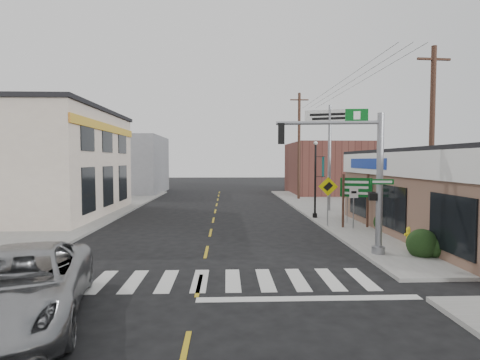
{
  "coord_description": "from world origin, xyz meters",
  "views": [
    {
      "loc": [
        0.81,
        -10.87,
        3.67
      ],
      "look_at": [
        1.42,
        5.73,
        2.8
      ],
      "focal_mm": 28.0,
      "sensor_mm": 36.0,
      "label": 1
    }
  ],
  "objects_px": {
    "bare_tree": "(462,163)",
    "utility_pole_far": "(299,145)",
    "lamp_post": "(316,173)",
    "utility_pole_near": "(432,144)",
    "traffic_signal_pole": "(363,168)",
    "guide_sign": "(356,193)",
    "fire_hydrant": "(409,235)",
    "suv": "(19,287)",
    "dance_center_sign": "(330,132)"
  },
  "relations": [
    {
      "from": "bare_tree",
      "to": "utility_pole_far",
      "type": "relative_size",
      "value": 0.45
    },
    {
      "from": "lamp_post",
      "to": "utility_pole_near",
      "type": "height_order",
      "value": "utility_pole_near"
    },
    {
      "from": "traffic_signal_pole",
      "to": "bare_tree",
      "type": "height_order",
      "value": "traffic_signal_pole"
    },
    {
      "from": "guide_sign",
      "to": "fire_hydrant",
      "type": "relative_size",
      "value": 3.78
    },
    {
      "from": "traffic_signal_pole",
      "to": "fire_hydrant",
      "type": "height_order",
      "value": "traffic_signal_pole"
    },
    {
      "from": "lamp_post",
      "to": "utility_pole_near",
      "type": "relative_size",
      "value": 0.58
    },
    {
      "from": "utility_pole_far",
      "to": "guide_sign",
      "type": "bearing_deg",
      "value": -88.79
    },
    {
      "from": "suv",
      "to": "fire_hydrant",
      "type": "relative_size",
      "value": 7.94
    },
    {
      "from": "fire_hydrant",
      "to": "utility_pole_far",
      "type": "relative_size",
      "value": 0.08
    },
    {
      "from": "traffic_signal_pole",
      "to": "fire_hydrant",
      "type": "relative_size",
      "value": 7.32
    },
    {
      "from": "bare_tree",
      "to": "guide_sign",
      "type": "bearing_deg",
      "value": 121.21
    },
    {
      "from": "utility_pole_far",
      "to": "dance_center_sign",
      "type": "bearing_deg",
      "value": -85.13
    },
    {
      "from": "traffic_signal_pole",
      "to": "dance_center_sign",
      "type": "height_order",
      "value": "dance_center_sign"
    },
    {
      "from": "traffic_signal_pole",
      "to": "dance_center_sign",
      "type": "bearing_deg",
      "value": 87.0
    },
    {
      "from": "fire_hydrant",
      "to": "bare_tree",
      "type": "distance_m",
      "value": 3.61
    },
    {
      "from": "fire_hydrant",
      "to": "dance_center_sign",
      "type": "xyz_separation_m",
      "value": [
        -0.41,
        10.86,
        5.12
      ]
    },
    {
      "from": "dance_center_sign",
      "to": "utility_pole_near",
      "type": "xyz_separation_m",
      "value": [
        1.18,
        -11.03,
        -1.32
      ]
    },
    {
      "from": "bare_tree",
      "to": "utility_pole_near",
      "type": "relative_size",
      "value": 0.53
    },
    {
      "from": "lamp_post",
      "to": "bare_tree",
      "type": "height_order",
      "value": "lamp_post"
    },
    {
      "from": "dance_center_sign",
      "to": "utility_pole_far",
      "type": "bearing_deg",
      "value": 112.32
    },
    {
      "from": "guide_sign",
      "to": "fire_hydrant",
      "type": "distance_m",
      "value": 4.41
    },
    {
      "from": "utility_pole_far",
      "to": "fire_hydrant",
      "type": "bearing_deg",
      "value": -86.29
    },
    {
      "from": "fire_hydrant",
      "to": "lamp_post",
      "type": "distance_m",
      "value": 8.17
    },
    {
      "from": "traffic_signal_pole",
      "to": "utility_pole_far",
      "type": "height_order",
      "value": "utility_pole_far"
    },
    {
      "from": "fire_hydrant",
      "to": "guide_sign",
      "type": "bearing_deg",
      "value": 101.94
    },
    {
      "from": "traffic_signal_pole",
      "to": "utility_pole_far",
      "type": "relative_size",
      "value": 0.56
    },
    {
      "from": "lamp_post",
      "to": "dance_center_sign",
      "type": "distance_m",
      "value": 4.67
    },
    {
      "from": "utility_pole_near",
      "to": "suv",
      "type": "bearing_deg",
      "value": -157.05
    },
    {
      "from": "suv",
      "to": "guide_sign",
      "type": "relative_size",
      "value": 2.1
    },
    {
      "from": "suv",
      "to": "bare_tree",
      "type": "height_order",
      "value": "bare_tree"
    },
    {
      "from": "traffic_signal_pole",
      "to": "fire_hydrant",
      "type": "distance_m",
      "value": 4.11
    },
    {
      "from": "bare_tree",
      "to": "utility_pole_far",
      "type": "bearing_deg",
      "value": 98.45
    },
    {
      "from": "dance_center_sign",
      "to": "fire_hydrant",
      "type": "bearing_deg",
      "value": -69.71
    },
    {
      "from": "guide_sign",
      "to": "lamp_post",
      "type": "distance_m",
      "value": 3.79
    },
    {
      "from": "fire_hydrant",
      "to": "dance_center_sign",
      "type": "height_order",
      "value": "dance_center_sign"
    },
    {
      "from": "suv",
      "to": "utility_pole_near",
      "type": "xyz_separation_m",
      "value": [
        13.16,
        6.7,
        3.51
      ]
    },
    {
      "from": "dance_center_sign",
      "to": "utility_pole_near",
      "type": "bearing_deg",
      "value": -65.74
    },
    {
      "from": "guide_sign",
      "to": "utility_pole_near",
      "type": "height_order",
      "value": "utility_pole_near"
    },
    {
      "from": "traffic_signal_pole",
      "to": "utility_pole_near",
      "type": "bearing_deg",
      "value": 28.21
    },
    {
      "from": "guide_sign",
      "to": "lamp_post",
      "type": "height_order",
      "value": "lamp_post"
    },
    {
      "from": "dance_center_sign",
      "to": "bare_tree",
      "type": "bearing_deg",
      "value": -60.41
    },
    {
      "from": "guide_sign",
      "to": "bare_tree",
      "type": "relative_size",
      "value": 0.64
    },
    {
      "from": "lamp_post",
      "to": "guide_sign",
      "type": "bearing_deg",
      "value": -82.83
    },
    {
      "from": "lamp_post",
      "to": "dance_center_sign",
      "type": "xyz_separation_m",
      "value": [
        1.73,
        3.33,
        2.78
      ]
    },
    {
      "from": "suv",
      "to": "traffic_signal_pole",
      "type": "bearing_deg",
      "value": 14.1
    },
    {
      "from": "lamp_post",
      "to": "bare_tree",
      "type": "distance_m",
      "value": 8.96
    },
    {
      "from": "lamp_post",
      "to": "utility_pole_far",
      "type": "bearing_deg",
      "value": 71.14
    },
    {
      "from": "dance_center_sign",
      "to": "lamp_post",
      "type": "bearing_deg",
      "value": -99.35
    },
    {
      "from": "utility_pole_near",
      "to": "utility_pole_far",
      "type": "relative_size",
      "value": 0.84
    },
    {
      "from": "suv",
      "to": "utility_pole_near",
      "type": "distance_m",
      "value": 15.18
    }
  ]
}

